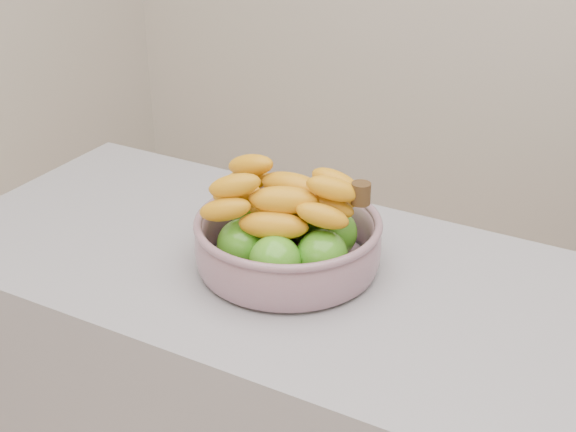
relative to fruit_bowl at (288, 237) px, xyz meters
The scene contains 1 object.
fruit_bowl is the anchor object (origin of this frame).
Camera 1 is at (0.25, -0.77, 1.62)m, focal length 50.00 mm.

